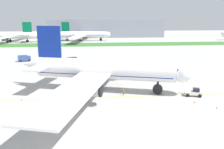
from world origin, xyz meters
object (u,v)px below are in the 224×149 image
object	(u,v)px
traffic_cone_port_wing	(22,99)
parked_airliner_far_right	(83,34)
airliner_foreground	(103,70)
traffic_cone_near_nose	(217,107)
parked_airliner_far_centre	(48,35)
pushback_tug	(194,92)
ground_crew_marshaller_front	(66,99)
parked_airliner_far_left	(11,36)
traffic_cone_starboard_wing	(195,102)
ground_crew_wingwalker_port	(123,92)
service_truck_fuel_bowser	(24,58)
service_truck_baggage_loader	(50,56)
service_truck_catering_van	(70,61)

from	to	relation	value
traffic_cone_port_wing	parked_airliner_far_right	size ratio (longest dim) A/B	0.01
airliner_foreground	traffic_cone_near_nose	size ratio (longest dim) A/B	129.08
parked_airliner_far_centre	pushback_tug	bearing A→B (deg)	-67.91
ground_crew_marshaller_front	traffic_cone_port_wing	world-z (taller)	ground_crew_marshaller_front
airliner_foreground	parked_airliner_far_left	xyz separation A→B (m)	(-66.76, 142.62, -1.16)
airliner_foreground	traffic_cone_starboard_wing	world-z (taller)	airliner_foreground
ground_crew_wingwalker_port	parked_airliner_far_centre	distance (m)	155.15
parked_airliner_far_right	parked_airliner_far_centre	bearing A→B (deg)	-167.67
traffic_cone_starboard_wing	parked_airliner_far_left	world-z (taller)	parked_airliner_far_left
traffic_cone_starboard_wing	ground_crew_wingwalker_port	bearing A→B (deg)	155.38
traffic_cone_starboard_wing	parked_airliner_far_centre	world-z (taller)	parked_airliner_far_centre
ground_crew_marshaller_front	service_truck_fuel_bowser	size ratio (longest dim) A/B	0.27
pushback_tug	service_truck_baggage_loader	xyz separation A→B (m)	(-47.12, 63.40, 0.42)
parked_airliner_far_centre	parked_airliner_far_left	bearing A→B (deg)	-176.80
ground_crew_wingwalker_port	service_truck_fuel_bowser	world-z (taller)	service_truck_fuel_bowser
traffic_cone_starboard_wing	traffic_cone_near_nose	bearing A→B (deg)	-48.92
traffic_cone_starboard_wing	parked_airliner_far_left	bearing A→B (deg)	119.76
service_truck_fuel_bowser	airliner_foreground	bearing A→B (deg)	-56.08
ground_crew_wingwalker_port	parked_airliner_far_left	world-z (taller)	parked_airliner_far_left
service_truck_baggage_loader	pushback_tug	bearing A→B (deg)	-53.38
ground_crew_wingwalker_port	traffic_cone_port_wing	bearing A→B (deg)	-176.06
parked_airliner_far_left	service_truck_baggage_loader	bearing A→B (deg)	-63.27
pushback_tug	traffic_cone_near_nose	world-z (taller)	pushback_tug
ground_crew_wingwalker_port	traffic_cone_port_wing	size ratio (longest dim) A/B	2.72
ground_crew_marshaller_front	parked_airliner_far_centre	xyz separation A→B (m)	(-28.05, 153.97, 4.52)
pushback_tug	traffic_cone_near_nose	size ratio (longest dim) A/B	10.81
pushback_tug	service_truck_baggage_loader	distance (m)	78.99
service_truck_baggage_loader	parked_airliner_far_centre	distance (m)	89.31
ground_crew_marshaller_front	parked_airliner_far_right	size ratio (longest dim) A/B	0.02
service_truck_fuel_bowser	parked_airliner_far_centre	xyz separation A→B (m)	(-3.32, 93.32, 3.93)
service_truck_baggage_loader	service_truck_catering_van	distance (m)	18.47
service_truck_baggage_loader	service_truck_fuel_bowser	world-z (taller)	service_truck_fuel_bowser
traffic_cone_near_nose	service_truck_baggage_loader	bearing A→B (deg)	123.82
traffic_cone_port_wing	service_truck_catering_van	world-z (taller)	service_truck_catering_van
parked_airliner_far_left	parked_airliner_far_centre	bearing A→B (deg)	3.20
ground_crew_wingwalker_port	traffic_cone_starboard_wing	world-z (taller)	ground_crew_wingwalker_port
ground_crew_wingwalker_port	parked_airliner_far_right	world-z (taller)	parked_airliner_far_right
airliner_foreground	ground_crew_marshaller_front	distance (m)	14.56
traffic_cone_starboard_wing	ground_crew_marshaller_front	bearing A→B (deg)	175.12
airliner_foreground	traffic_cone_starboard_wing	distance (m)	25.84
airliner_foreground	service_truck_catering_van	size ratio (longest dim) A/B	12.24
traffic_cone_near_nose	parked_airliner_far_right	world-z (taller)	parked_airliner_far_right
service_truck_catering_van	parked_airliner_far_centre	bearing A→B (deg)	103.93
ground_crew_marshaller_front	traffic_cone_near_nose	distance (m)	35.66
ground_crew_marshaller_front	traffic_cone_starboard_wing	bearing A→B (deg)	-4.88
airliner_foreground	traffic_cone_port_wing	size ratio (longest dim) A/B	129.08
service_truck_catering_van	service_truck_baggage_loader	bearing A→B (deg)	127.12
ground_crew_marshaller_front	service_truck_fuel_bowser	xyz separation A→B (m)	(-24.73, 60.65, 0.59)
pushback_tug	traffic_cone_starboard_wing	xyz separation A→B (m)	(-1.99, -5.20, -0.72)
parked_airliner_far_left	traffic_cone_starboard_wing	bearing A→B (deg)	-60.24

